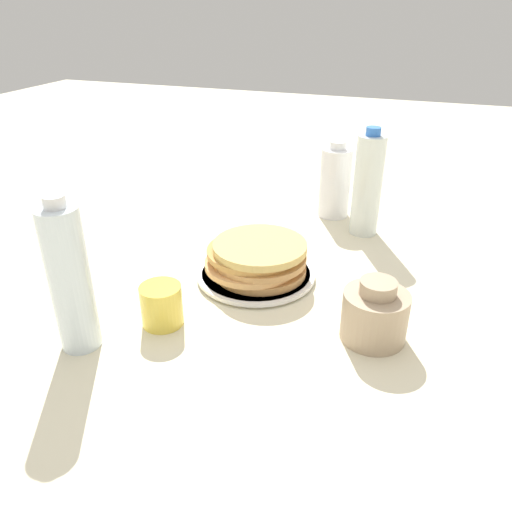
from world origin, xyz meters
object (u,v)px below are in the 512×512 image
(juice_glass, at_px, (162,305))
(water_bottle_far, at_px, (368,185))
(water_bottle_mid, at_px, (70,279))
(water_bottle_near, at_px, (335,182))
(plate, at_px, (256,274))
(cream_jug, at_px, (375,314))
(pancake_stack, at_px, (257,258))

(juice_glass, xyz_separation_m, water_bottle_far, (0.26, 0.47, 0.08))
(juice_glass, height_order, water_bottle_mid, water_bottle_mid)
(water_bottle_mid, bearing_deg, water_bottle_near, 67.49)
(plate, xyz_separation_m, water_bottle_mid, (-0.19, -0.29, 0.11))
(water_bottle_mid, bearing_deg, cream_jug, 21.55)
(cream_jug, height_order, water_bottle_near, water_bottle_near)
(juice_glass, bearing_deg, water_bottle_mid, -135.19)
(plate, relative_size, water_bottle_near, 1.23)
(juice_glass, bearing_deg, water_bottle_far, 61.21)
(pancake_stack, xyz_separation_m, water_bottle_far, (0.16, 0.28, 0.07))
(cream_jug, distance_m, water_bottle_far, 0.41)
(water_bottle_near, bearing_deg, juice_glass, -107.49)
(water_bottle_near, bearing_deg, water_bottle_mid, -112.51)
(water_bottle_near, distance_m, water_bottle_mid, 0.70)
(juice_glass, distance_m, water_bottle_near, 0.58)
(cream_jug, xyz_separation_m, water_bottle_near, (-0.16, 0.47, 0.04))
(plate, distance_m, juice_glass, 0.22)
(pancake_stack, bearing_deg, juice_glass, -116.56)
(pancake_stack, xyz_separation_m, water_bottle_mid, (-0.19, -0.29, 0.07))
(plate, bearing_deg, pancake_stack, 21.86)
(juice_glass, xyz_separation_m, cream_jug, (0.34, 0.08, 0.01))
(pancake_stack, height_order, juice_glass, pancake_stack)
(plate, relative_size, pancake_stack, 1.18)
(water_bottle_near, distance_m, water_bottle_far, 0.12)
(pancake_stack, bearing_deg, water_bottle_near, 77.94)
(pancake_stack, bearing_deg, water_bottle_far, 59.70)
(water_bottle_mid, height_order, water_bottle_far, water_bottle_mid)
(water_bottle_near, bearing_deg, water_bottle_far, -42.02)
(water_bottle_mid, bearing_deg, plate, 56.59)
(water_bottle_mid, relative_size, water_bottle_far, 1.03)
(plate, bearing_deg, juice_glass, -116.33)
(juice_glass, relative_size, water_bottle_near, 0.38)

